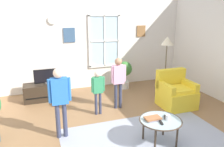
{
  "coord_description": "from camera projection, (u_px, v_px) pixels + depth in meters",
  "views": [
    {
      "loc": [
        -1.56,
        -3.39,
        2.25
      ],
      "look_at": [
        -0.1,
        0.75,
        1.01
      ],
      "focal_mm": 35.81,
      "sensor_mm": 36.0,
      "label": 1
    }
  ],
  "objects": [
    {
      "name": "television",
      "position": [
        45.0,
        76.0,
        5.7
      ],
      "size": [
        0.57,
        0.08,
        0.38
      ],
      "color": "#4C4C4C",
      "rests_on": "tv_stand"
    },
    {
      "name": "tv_stand",
      "position": [
        47.0,
        92.0,
        5.82
      ],
      "size": [
        1.13,
        0.46,
        0.43
      ],
      "color": "#2D2319",
      "rests_on": "ground_plane"
    },
    {
      "name": "person_green_shirt",
      "position": [
        98.0,
        87.0,
        4.87
      ],
      "size": [
        0.3,
        0.14,
        1.01
      ],
      "color": "#333851",
      "rests_on": "ground_plane"
    },
    {
      "name": "coffee_table",
      "position": [
        160.0,
        121.0,
        3.82
      ],
      "size": [
        0.73,
        0.73,
        0.46
      ],
      "color": "#99B2B7",
      "rests_on": "ground_plane"
    },
    {
      "name": "person_blue_shirt",
      "position": [
        60.0,
        95.0,
        3.91
      ],
      "size": [
        0.4,
        0.18,
        1.32
      ],
      "color": "#333851",
      "rests_on": "ground_plane"
    },
    {
      "name": "ground_plane",
      "position": [
        130.0,
        136.0,
        4.19
      ],
      "size": [
        6.34,
        6.48,
        0.02
      ],
      "primitive_type": "cube",
      "color": "olive"
    },
    {
      "name": "potted_plant_by_window",
      "position": [
        125.0,
        72.0,
        6.6
      ],
      "size": [
        0.43,
        0.43,
        0.81
      ],
      "color": "silver",
      "rests_on": "ground_plane"
    },
    {
      "name": "back_wall",
      "position": [
        90.0,
        42.0,
        6.54
      ],
      "size": [
        5.74,
        0.17,
        2.73
      ],
      "color": "silver",
      "rests_on": "ground_plane"
    },
    {
      "name": "cup",
      "position": [
        168.0,
        118.0,
        3.79
      ],
      "size": [
        0.08,
        0.08,
        0.1
      ],
      "primitive_type": "cylinder",
      "color": "white",
      "rests_on": "coffee_table"
    },
    {
      "name": "area_rug",
      "position": [
        148.0,
        141.0,
        4.0
      ],
      "size": [
        2.99,
        1.86,
        0.01
      ],
      "primitive_type": "cube",
      "color": "#999EAD",
      "rests_on": "ground_plane"
    },
    {
      "name": "floor_lamp",
      "position": [
        167.0,
        47.0,
        5.88
      ],
      "size": [
        0.32,
        0.32,
        1.6
      ],
      "color": "black",
      "rests_on": "ground_plane"
    },
    {
      "name": "book_stack",
      "position": [
        153.0,
        118.0,
        3.81
      ],
      "size": [
        0.28,
        0.18,
        0.05
      ],
      "color": "gray",
      "rests_on": "coffee_table"
    },
    {
      "name": "remote_near_books",
      "position": [
        165.0,
        117.0,
        3.89
      ],
      "size": [
        0.1,
        0.14,
        0.02
      ],
      "primitive_type": "cube",
      "rotation": [
        0.0,
        0.0,
        -0.46
      ],
      "color": "black",
      "rests_on": "coffee_table"
    },
    {
      "name": "armchair",
      "position": [
        176.0,
        93.0,
        5.38
      ],
      "size": [
        0.76,
        0.74,
        0.87
      ],
      "color": "yellow",
      "rests_on": "ground_plane"
    },
    {
      "name": "person_pink_shirt",
      "position": [
        118.0,
        77.0,
        5.16
      ],
      "size": [
        0.37,
        0.17,
        1.22
      ],
      "color": "#333851",
      "rests_on": "ground_plane"
    },
    {
      "name": "remote_near_cup",
      "position": [
        161.0,
        123.0,
        3.7
      ],
      "size": [
        0.07,
        0.15,
        0.02
      ],
      "primitive_type": "cube",
      "rotation": [
        0.0,
        0.0,
        -0.25
      ],
      "color": "black",
      "rests_on": "coffee_table"
    }
  ]
}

